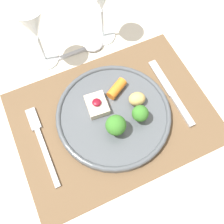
{
  "coord_description": "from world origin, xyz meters",
  "views": [
    {
      "loc": [
        -0.11,
        -0.23,
        1.36
      ],
      "look_at": [
        -0.0,
        0.0,
        0.79
      ],
      "focal_mm": 42.0,
      "sensor_mm": 36.0,
      "label": 1
    }
  ],
  "objects_px": {
    "dinner_plate": "(113,113)",
    "knife": "(174,96)",
    "spoon": "(88,47)",
    "wine_glass_far": "(33,26)",
    "fork": "(41,140)"
  },
  "relations": [
    {
      "from": "wine_glass_far",
      "to": "spoon",
      "type": "bearing_deg",
      "value": -6.03
    },
    {
      "from": "dinner_plate",
      "to": "wine_glass_far",
      "type": "bearing_deg",
      "value": 112.72
    },
    {
      "from": "knife",
      "to": "wine_glass_far",
      "type": "height_order",
      "value": "wine_glass_far"
    },
    {
      "from": "fork",
      "to": "spoon",
      "type": "height_order",
      "value": "spoon"
    },
    {
      "from": "dinner_plate",
      "to": "fork",
      "type": "height_order",
      "value": "dinner_plate"
    },
    {
      "from": "dinner_plate",
      "to": "knife",
      "type": "height_order",
      "value": "dinner_plate"
    },
    {
      "from": "knife",
      "to": "wine_glass_far",
      "type": "bearing_deg",
      "value": 138.66
    },
    {
      "from": "dinner_plate",
      "to": "spoon",
      "type": "xyz_separation_m",
      "value": [
        0.02,
        0.22,
        -0.01
      ]
    },
    {
      "from": "knife",
      "to": "wine_glass_far",
      "type": "xyz_separation_m",
      "value": [
        -0.26,
        0.25,
        0.12
      ]
    },
    {
      "from": "knife",
      "to": "spoon",
      "type": "xyz_separation_m",
      "value": [
        -0.14,
        0.24,
        0.0
      ]
    },
    {
      "from": "dinner_plate",
      "to": "wine_glass_far",
      "type": "distance_m",
      "value": 0.27
    },
    {
      "from": "dinner_plate",
      "to": "spoon",
      "type": "distance_m",
      "value": 0.22
    },
    {
      "from": "dinner_plate",
      "to": "wine_glass_far",
      "type": "height_order",
      "value": "wine_glass_far"
    },
    {
      "from": "spoon",
      "to": "wine_glass_far",
      "type": "distance_m",
      "value": 0.17
    },
    {
      "from": "knife",
      "to": "dinner_plate",
      "type": "bearing_deg",
      "value": 176.35
    }
  ]
}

